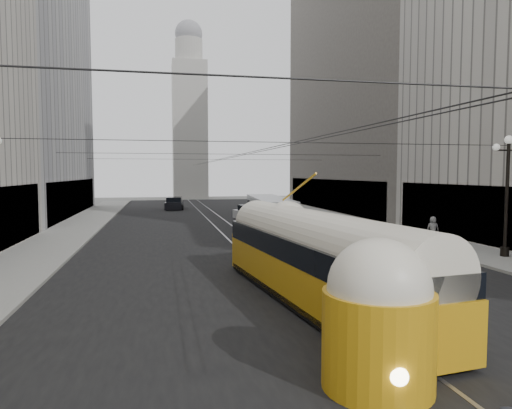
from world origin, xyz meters
name	(u,v)px	position (x,y,z in m)	size (l,w,h in m)	color
road	(229,231)	(0.00, 32.50, 0.00)	(20.00, 85.00, 0.02)	black
sidewalk_left	(76,229)	(-12.00, 36.00, 0.07)	(4.00, 72.00, 0.15)	gray
sidewalk_right	(354,222)	(12.00, 36.00, 0.07)	(4.00, 72.00, 0.15)	gray
rail_left	(220,231)	(-0.75, 32.50, 0.00)	(0.12, 85.00, 0.04)	gray
rail_right	(239,231)	(0.75, 32.50, 0.00)	(0.12, 85.00, 0.04)	gray
building_left_far	(9,76)	(-19.99, 48.00, 14.31)	(12.60, 28.60, 28.60)	#999999
building_right_far	(377,73)	(20.00, 48.00, 16.31)	(12.60, 32.60, 32.60)	#514C47
distant_tower	(189,114)	(0.00, 80.00, 14.97)	(6.00, 6.00, 31.36)	#B2AFA8
lamppost_right_mid	(507,189)	(12.60, 18.00, 3.74)	(1.86, 0.44, 6.37)	black
catenary	(233,155)	(0.12, 31.49, 5.88)	(25.00, 72.00, 0.23)	black
streetcar	(315,259)	(-0.04, 12.17, 1.60)	(3.89, 14.93, 3.27)	#CD9111
city_bus	(270,214)	(2.67, 30.12, 1.50)	(3.12, 10.93, 2.74)	#B2B5B7
sedan_white_far	(250,213)	(3.21, 40.23, 0.65)	(2.85, 4.87, 1.44)	white
sedan_dark_far	(174,204)	(-3.58, 55.08, 0.71)	(2.51, 5.11, 1.56)	black
pedestrian_sidewalk_right	(433,229)	(12.03, 23.68, 0.95)	(0.78, 0.48, 1.60)	slate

